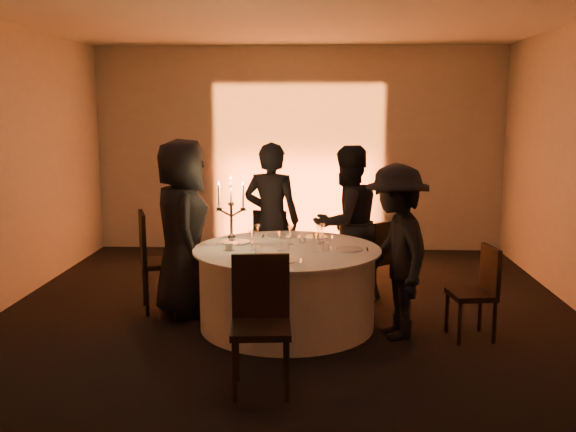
{
  "coord_description": "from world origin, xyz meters",
  "views": [
    {
      "loc": [
        0.3,
        -5.99,
        2.08
      ],
      "look_at": [
        0.0,
        0.2,
        1.05
      ],
      "focal_mm": 40.0,
      "sensor_mm": 36.0,
      "label": 1
    }
  ],
  "objects_px": {
    "guest_right": "(396,252)",
    "banquet_table": "(287,287)",
    "chair_back_left": "(272,242)",
    "candelabra": "(231,221)",
    "chair_front": "(261,314)",
    "chair_back_right": "(379,255)",
    "chair_left": "(155,255)",
    "chair_right": "(479,287)",
    "guest_left": "(183,228)",
    "guest_back_left": "(272,220)",
    "guest_back_right": "(347,224)",
    "coffee_cup": "(229,247)"
  },
  "relations": [
    {
      "from": "chair_left",
      "to": "candelabra",
      "type": "relative_size",
      "value": 1.52
    },
    {
      "from": "banquet_table",
      "to": "chair_right",
      "type": "xyz_separation_m",
      "value": [
        1.77,
        -0.25,
        0.09
      ]
    },
    {
      "from": "chair_back_right",
      "to": "guest_back_left",
      "type": "relative_size",
      "value": 0.51
    },
    {
      "from": "chair_left",
      "to": "guest_right",
      "type": "relative_size",
      "value": 0.65
    },
    {
      "from": "chair_back_left",
      "to": "guest_back_right",
      "type": "bearing_deg",
      "value": 153.73
    },
    {
      "from": "chair_back_left",
      "to": "guest_right",
      "type": "xyz_separation_m",
      "value": [
        1.27,
        -1.75,
        0.29
      ]
    },
    {
      "from": "chair_back_left",
      "to": "candelabra",
      "type": "relative_size",
      "value": 1.33
    },
    {
      "from": "chair_front",
      "to": "guest_back_left",
      "type": "distance_m",
      "value": 2.44
    },
    {
      "from": "chair_left",
      "to": "guest_right",
      "type": "distance_m",
      "value": 2.51
    },
    {
      "from": "guest_back_right",
      "to": "candelabra",
      "type": "height_order",
      "value": "guest_back_right"
    },
    {
      "from": "chair_back_left",
      "to": "guest_back_left",
      "type": "height_order",
      "value": "guest_back_left"
    },
    {
      "from": "banquet_table",
      "to": "guest_back_left",
      "type": "distance_m",
      "value": 1.16
    },
    {
      "from": "guest_left",
      "to": "guest_back_left",
      "type": "height_order",
      "value": "guest_left"
    },
    {
      "from": "guest_right",
      "to": "banquet_table",
      "type": "bearing_deg",
      "value": -116.95
    },
    {
      "from": "guest_left",
      "to": "guest_back_left",
      "type": "xyz_separation_m",
      "value": [
        0.85,
        0.73,
        -0.03
      ]
    },
    {
      "from": "chair_right",
      "to": "guest_left",
      "type": "relative_size",
      "value": 0.48
    },
    {
      "from": "guest_left",
      "to": "guest_back_left",
      "type": "relative_size",
      "value": 1.04
    },
    {
      "from": "chair_front",
      "to": "guest_back_right",
      "type": "relative_size",
      "value": 0.59
    },
    {
      "from": "chair_right",
      "to": "candelabra",
      "type": "xyz_separation_m",
      "value": [
        -2.32,
        0.38,
        0.53
      ]
    },
    {
      "from": "guest_left",
      "to": "banquet_table",
      "type": "bearing_deg",
      "value": -121.7
    },
    {
      "from": "chair_back_left",
      "to": "candelabra",
      "type": "distance_m",
      "value": 1.5
    },
    {
      "from": "chair_front",
      "to": "guest_back_left",
      "type": "bearing_deg",
      "value": 87.51
    },
    {
      "from": "chair_left",
      "to": "guest_right",
      "type": "height_order",
      "value": "guest_right"
    },
    {
      "from": "banquet_table",
      "to": "coffee_cup",
      "type": "height_order",
      "value": "coffee_cup"
    },
    {
      "from": "guest_left",
      "to": "chair_left",
      "type": "bearing_deg",
      "value": 52.3
    },
    {
      "from": "candelabra",
      "to": "chair_right",
      "type": "bearing_deg",
      "value": -9.4
    },
    {
      "from": "guest_back_left",
      "to": "candelabra",
      "type": "xyz_separation_m",
      "value": [
        -0.33,
        -0.9,
        0.14
      ]
    },
    {
      "from": "guest_right",
      "to": "candelabra",
      "type": "xyz_separation_m",
      "value": [
        -1.56,
        0.37,
        0.21
      ]
    },
    {
      "from": "guest_back_right",
      "to": "coffee_cup",
      "type": "height_order",
      "value": "guest_back_right"
    },
    {
      "from": "chair_back_right",
      "to": "guest_right",
      "type": "distance_m",
      "value": 1.27
    },
    {
      "from": "chair_left",
      "to": "chair_back_left",
      "type": "distance_m",
      "value": 1.57
    },
    {
      "from": "chair_left",
      "to": "guest_left",
      "type": "distance_m",
      "value": 0.47
    },
    {
      "from": "guest_back_right",
      "to": "chair_left",
      "type": "bearing_deg",
      "value": -21.0
    },
    {
      "from": "chair_left",
      "to": "candelabra",
      "type": "height_order",
      "value": "candelabra"
    },
    {
      "from": "chair_back_left",
      "to": "guest_right",
      "type": "bearing_deg",
      "value": 134.66
    },
    {
      "from": "chair_back_right",
      "to": "guest_back_left",
      "type": "bearing_deg",
      "value": -43.63
    },
    {
      "from": "chair_right",
      "to": "guest_left",
      "type": "xyz_separation_m",
      "value": [
        -2.84,
        0.56,
        0.42
      ]
    },
    {
      "from": "banquet_table",
      "to": "guest_left",
      "type": "xyz_separation_m",
      "value": [
        -1.07,
        0.3,
        0.51
      ]
    },
    {
      "from": "banquet_table",
      "to": "guest_back_left",
      "type": "xyz_separation_m",
      "value": [
        -0.22,
        1.03,
        0.48
      ]
    },
    {
      "from": "chair_front",
      "to": "chair_back_right",
      "type": "bearing_deg",
      "value": 60.41
    },
    {
      "from": "chair_front",
      "to": "candelabra",
      "type": "bearing_deg",
      "value": 100.74
    },
    {
      "from": "banquet_table",
      "to": "chair_left",
      "type": "relative_size",
      "value": 1.72
    },
    {
      "from": "guest_right",
      "to": "coffee_cup",
      "type": "bearing_deg",
      "value": -108.44
    },
    {
      "from": "chair_front",
      "to": "chair_right",
      "type": "bearing_deg",
      "value": 26.27
    },
    {
      "from": "banquet_table",
      "to": "chair_back_left",
      "type": "xyz_separation_m",
      "value": [
        -0.26,
        1.51,
        0.13
      ]
    },
    {
      "from": "chair_left",
      "to": "chair_right",
      "type": "height_order",
      "value": "chair_left"
    },
    {
      "from": "guest_right",
      "to": "guest_back_right",
      "type": "bearing_deg",
      "value": -174.23
    },
    {
      "from": "chair_back_left",
      "to": "guest_left",
      "type": "bearing_deg",
      "value": 64.77
    },
    {
      "from": "guest_back_left",
      "to": "guest_right",
      "type": "height_order",
      "value": "guest_back_left"
    },
    {
      "from": "chair_left",
      "to": "coffee_cup",
      "type": "height_order",
      "value": "chair_left"
    }
  ]
}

